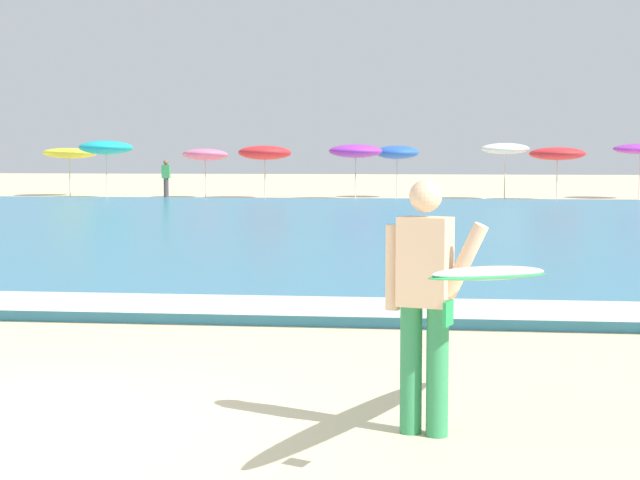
% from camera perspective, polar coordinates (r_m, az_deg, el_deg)
% --- Properties ---
extents(ground_plane, '(160.00, 160.00, 0.00)m').
position_cam_1_polar(ground_plane, '(7.42, -17.42, -10.22)').
color(ground_plane, beige).
extents(sea, '(120.00, 28.00, 0.14)m').
position_cam_1_polar(sea, '(25.17, -0.12, 0.76)').
color(sea, teal).
rests_on(sea, ground).
extents(surf_foam, '(120.00, 1.44, 0.01)m').
position_cam_1_polar(surf_foam, '(12.04, -7.68, -3.53)').
color(surf_foam, white).
rests_on(surf_foam, sea).
extents(surfer_with_board, '(1.29, 2.68, 1.73)m').
position_cam_1_polar(surfer_with_board, '(6.80, 7.71, -2.57)').
color(surfer_with_board, '#338E56').
rests_on(surfer_with_board, ground).
extents(beach_umbrella_0, '(2.29, 2.31, 2.13)m').
position_cam_1_polar(beach_umbrella_0, '(45.45, -13.85, 4.73)').
color(beach_umbrella_0, beige).
rests_on(beach_umbrella_0, ground).
extents(beach_umbrella_1, '(2.22, 2.23, 2.39)m').
position_cam_1_polar(beach_umbrella_1, '(42.97, -11.89, 5.08)').
color(beach_umbrella_1, beige).
rests_on(beach_umbrella_1, ground).
extents(beach_umbrella_2, '(1.90, 1.93, 2.10)m').
position_cam_1_polar(beach_umbrella_2, '(42.62, -6.44, 4.77)').
color(beach_umbrella_2, beige).
rests_on(beach_umbrella_2, ground).
extents(beach_umbrella_3, '(2.19, 2.21, 2.21)m').
position_cam_1_polar(beach_umbrella_3, '(41.94, -3.11, 4.90)').
color(beach_umbrella_3, beige).
rests_on(beach_umbrella_3, ground).
extents(beach_umbrella_4, '(2.14, 2.14, 2.21)m').
position_cam_1_polar(beach_umbrella_4, '(40.94, 2.00, 4.99)').
color(beach_umbrella_4, beige).
rests_on(beach_umbrella_4, ground).
extents(beach_umbrella_5, '(1.84, 1.85, 2.19)m').
position_cam_1_polar(beach_umbrella_5, '(42.77, 4.34, 4.91)').
color(beach_umbrella_5, beige).
rests_on(beach_umbrella_5, ground).
extents(beach_umbrella_6, '(1.94, 1.95, 2.29)m').
position_cam_1_polar(beach_umbrella_6, '(41.68, 10.32, 5.05)').
color(beach_umbrella_6, beige).
rests_on(beach_umbrella_6, ground).
extents(beach_umbrella_7, '(2.21, 2.22, 2.11)m').
position_cam_1_polar(beach_umbrella_7, '(41.19, 13.14, 4.72)').
color(beach_umbrella_7, beige).
rests_on(beach_umbrella_7, ground).
extents(beach_umbrella_8, '(2.15, 2.16, 2.28)m').
position_cam_1_polar(beach_umbrella_8, '(43.56, 17.48, 4.88)').
color(beach_umbrella_8, beige).
rests_on(beach_umbrella_8, ground).
extents(beachgoer_near_row_left, '(0.32, 0.20, 1.58)m').
position_cam_1_polar(beachgoer_near_row_left, '(42.01, -8.61, 3.45)').
color(beachgoer_near_row_left, '#383842').
rests_on(beachgoer_near_row_left, ground).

